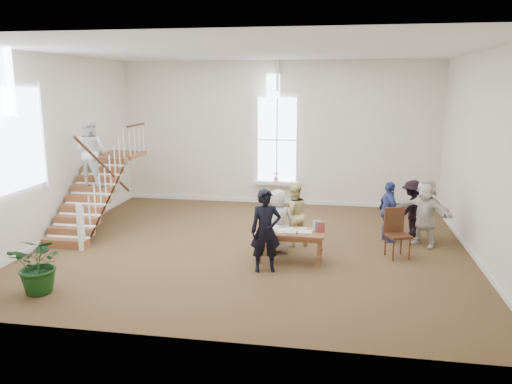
% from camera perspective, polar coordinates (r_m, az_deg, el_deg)
% --- Properties ---
extents(ground, '(10.00, 10.00, 0.00)m').
position_cam_1_polar(ground, '(11.93, -0.39, -6.22)').
color(ground, '#45321B').
rests_on(ground, ground).
extents(room_shell, '(10.49, 10.00, 10.00)m').
position_cam_1_polar(room_shell, '(16.02, 2.34, 0.07)').
color(room_shell, silver).
rests_on(room_shell, ground).
extents(staircase, '(1.10, 4.10, 2.92)m').
position_cam_1_polar(staircase, '(13.63, -18.12, 2.53)').
color(staircase, brown).
rests_on(staircase, ground).
extents(library_table, '(1.47, 0.76, 0.74)m').
position_cam_1_polar(library_table, '(10.80, 3.87, -4.85)').
color(library_table, brown).
rests_on(library_table, ground).
extents(police_officer, '(0.71, 0.56, 1.72)m').
position_cam_1_polar(police_officer, '(10.16, 1.11, -4.45)').
color(police_officer, black).
rests_on(police_officer, ground).
extents(elderly_woman, '(0.79, 0.60, 1.46)m').
position_cam_1_polar(elderly_woman, '(11.38, 2.54, -3.32)').
color(elderly_woman, beige).
rests_on(elderly_woman, ground).
extents(person_yellow, '(0.92, 0.84, 1.53)m').
position_cam_1_polar(person_yellow, '(11.82, 4.29, -2.57)').
color(person_yellow, beige).
rests_on(person_yellow, ground).
extents(woman_cluster_a, '(0.66, 0.94, 1.49)m').
position_cam_1_polar(woman_cluster_a, '(12.52, 14.92, -2.20)').
color(woman_cluster_a, '#384588').
rests_on(woman_cluster_a, ground).
extents(woman_cluster_b, '(1.02, 1.07, 1.46)m').
position_cam_1_polar(woman_cluster_b, '(13.03, 17.37, -1.86)').
color(woman_cluster_b, black).
rests_on(woman_cluster_b, ground).
extents(woman_cluster_c, '(1.48, 1.36, 1.65)m').
position_cam_1_polar(woman_cluster_c, '(12.42, 18.75, -2.19)').
color(woman_cluster_c, beige).
rests_on(woman_cluster_c, ground).
extents(floor_plant, '(1.09, 0.97, 1.10)m').
position_cam_1_polar(floor_plant, '(10.03, -23.45, -7.57)').
color(floor_plant, '#113410').
rests_on(floor_plant, ground).
extents(side_chair, '(0.62, 0.62, 1.10)m').
position_cam_1_polar(side_chair, '(11.52, 15.73, -4.14)').
color(side_chair, '#3C2210').
rests_on(side_chair, ground).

